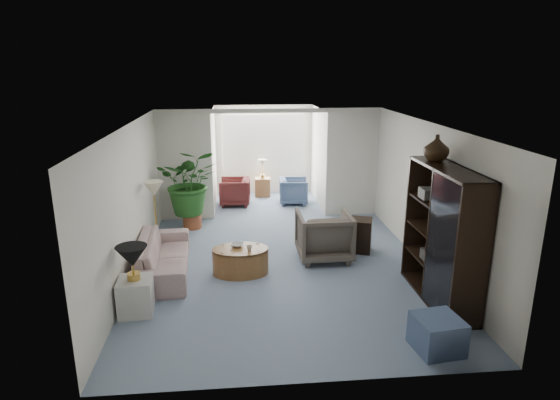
{
  "coord_description": "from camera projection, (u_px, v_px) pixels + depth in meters",
  "views": [
    {
      "loc": [
        -0.77,
        -7.45,
        3.44
      ],
      "look_at": [
        0.0,
        0.6,
        1.1
      ],
      "focal_mm": 30.23,
      "sensor_mm": 36.0,
      "label": 1
    }
  ],
  "objects": [
    {
      "name": "window_pane",
      "position": [
        264.0,
        142.0,
        12.71
      ],
      "size": [
        2.2,
        0.02,
        1.5
      ],
      "primitive_type": "cube",
      "color": "white"
    },
    {
      "name": "sofa",
      "position": [
        163.0,
        256.0,
        8.0
      ],
      "size": [
        0.95,
        2.13,
        0.61
      ],
      "primitive_type": "imported",
      "rotation": [
        0.0,
        0.0,
        1.64
      ],
      "color": "#B4A798",
      "rests_on": "ground"
    },
    {
      "name": "house_plant",
      "position": [
        190.0,
        182.0,
        10.0
      ],
      "size": [
        1.28,
        1.11,
        1.43
      ],
      "primitive_type": "imported",
      "color": "#23581E",
      "rests_on": "plant_pot"
    },
    {
      "name": "back_pier_right",
      "position": [
        352.0,
        163.0,
        10.84
      ],
      "size": [
        1.2,
        0.12,
        2.5
      ],
      "primitive_type": "cube",
      "color": "white",
      "rests_on": "ground"
    },
    {
      "name": "sunroom_table",
      "position": [
        263.0,
        187.0,
        12.68
      ],
      "size": [
        0.43,
        0.34,
        0.5
      ],
      "primitive_type": "cube",
      "rotation": [
        0.0,
        0.0,
        -0.07
      ],
      "color": "#8F5E34",
      "rests_on": "ground"
    },
    {
      "name": "table_lamp",
      "position": [
        132.0,
        256.0,
        6.53
      ],
      "size": [
        0.44,
        0.44,
        0.3
      ],
      "primitive_type": "cone",
      "color": "black",
      "rests_on": "end_table"
    },
    {
      "name": "sunroom_chair_blue",
      "position": [
        294.0,
        191.0,
        12.01
      ],
      "size": [
        0.76,
        0.74,
        0.65
      ],
      "primitive_type": "imported",
      "rotation": [
        0.0,
        0.0,
        1.5
      ],
      "color": "slate",
      "rests_on": "ground"
    },
    {
      "name": "coffee_bowl",
      "position": [
        237.0,
        245.0,
        8.01
      ],
      "size": [
        0.28,
        0.28,
        0.05
      ],
      "primitive_type": "imported",
      "rotation": [
        0.0,
        0.0,
        -0.35
      ],
      "color": "beige",
      "rests_on": "coffee_table"
    },
    {
      "name": "ottoman",
      "position": [
        437.0,
        334.0,
        5.84
      ],
      "size": [
        0.61,
        0.61,
        0.44
      ],
      "primitive_type": "cube",
      "rotation": [
        0.0,
        0.0,
        0.13
      ],
      "color": "slate",
      "rests_on": "ground"
    },
    {
      "name": "framed_picture",
      "position": [
        432.0,
        173.0,
        7.8
      ],
      "size": [
        0.04,
        0.5,
        0.4
      ],
      "primitive_type": "cube",
      "color": "beige"
    },
    {
      "name": "back_header",
      "position": [
        270.0,
        111.0,
        10.34
      ],
      "size": [
        2.6,
        0.12,
        0.1
      ],
      "primitive_type": "cube",
      "color": "white",
      "rests_on": "back_pier_left"
    },
    {
      "name": "shelf_clutter",
      "position": [
        443.0,
        233.0,
        6.8
      ],
      "size": [
        0.3,
        1.19,
        1.06
      ],
      "color": "#272421",
      "rests_on": "entertainment_cabinet"
    },
    {
      "name": "coffee_table",
      "position": [
        241.0,
        261.0,
        7.99
      ],
      "size": [
        1.22,
        1.22,
        0.45
      ],
      "primitive_type": "cylinder",
      "rotation": [
        0.0,
        0.0,
        -0.35
      ],
      "color": "#8F5E34",
      "rests_on": "ground"
    },
    {
      "name": "sunroom_floor",
      "position": [
        267.0,
        203.0,
        12.07
      ],
      "size": [
        2.6,
        2.6,
        0.0
      ],
      "primitive_type": "plane",
      "color": "#8A9FB6",
      "rests_on": "ground"
    },
    {
      "name": "window_blinds",
      "position": [
        264.0,
        143.0,
        12.68
      ],
      "size": [
        2.2,
        0.02,
        1.5
      ],
      "primitive_type": "cube",
      "color": "white"
    },
    {
      "name": "side_table_dark",
      "position": [
        357.0,
        235.0,
        8.94
      ],
      "size": [
        0.64,
        0.57,
        0.63
      ],
      "primitive_type": "cube",
      "rotation": [
        0.0,
        0.0,
        -0.34
      ],
      "color": "black",
      "rests_on": "ground"
    },
    {
      "name": "floor",
      "position": [
        283.0,
        271.0,
        8.15
      ],
      "size": [
        6.0,
        6.0,
        0.0
      ],
      "primitive_type": "plane",
      "color": "#8A9FB6",
      "rests_on": "ground"
    },
    {
      "name": "wingback_chair",
      "position": [
        324.0,
        235.0,
        8.56
      ],
      "size": [
        0.95,
        0.98,
        0.88
      ],
      "primitive_type": "imported",
      "rotation": [
        0.0,
        0.0,
        3.15
      ],
      "color": "#60574C",
      "rests_on": "ground"
    },
    {
      "name": "end_table",
      "position": [
        136.0,
        296.0,
        6.7
      ],
      "size": [
        0.5,
        0.5,
        0.52
      ],
      "primitive_type": "cube",
      "rotation": [
        0.0,
        0.0,
        0.07
      ],
      "color": "silver",
      "rests_on": "ground"
    },
    {
      "name": "back_pier_left",
      "position": [
        185.0,
        166.0,
        10.5
      ],
      "size": [
        1.2,
        0.12,
        2.5
      ],
      "primitive_type": "cube",
      "color": "white",
      "rests_on": "ground"
    },
    {
      "name": "sunroom_chair_maroon",
      "position": [
        235.0,
        192.0,
        11.87
      ],
      "size": [
        0.8,
        0.78,
        0.68
      ],
      "primitive_type": "imported",
      "rotation": [
        0.0,
        0.0,
        -1.64
      ],
      "color": "#57211E",
      "rests_on": "ground"
    },
    {
      "name": "cabinet_urn",
      "position": [
        437.0,
        148.0,
        7.04
      ],
      "size": [
        0.38,
        0.38,
        0.39
      ],
      "primitive_type": "imported",
      "color": "black",
      "rests_on": "entertainment_cabinet"
    },
    {
      "name": "plant_pot",
      "position": [
        192.0,
        221.0,
        10.25
      ],
      "size": [
        0.4,
        0.4,
        0.32
      ],
      "primitive_type": "cylinder",
      "color": "#984C2C",
      "rests_on": "ground"
    },
    {
      "name": "floor_lamp",
      "position": [
        154.0,
        189.0,
        8.57
      ],
      "size": [
        0.36,
        0.36,
        0.28
      ],
      "primitive_type": "cone",
      "color": "beige",
      "rests_on": "ground"
    },
    {
      "name": "coffee_cup",
      "position": [
        249.0,
        248.0,
        7.83
      ],
      "size": [
        0.12,
        0.12,
        0.09
      ],
      "primitive_type": "imported",
      "rotation": [
        0.0,
        0.0,
        -0.35
      ],
      "color": "beige",
      "rests_on": "coffee_table"
    },
    {
      "name": "entertainment_cabinet",
      "position": [
        443.0,
        236.0,
        6.9
      ],
      "size": [
        0.49,
        1.83,
        2.03
      ],
      "primitive_type": "cube",
      "color": "black",
      "rests_on": "ground"
    }
  ]
}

